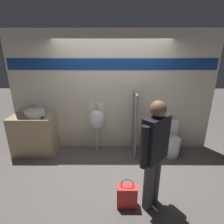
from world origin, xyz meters
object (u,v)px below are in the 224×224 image
Objects in this scene: toilet at (171,141)px; sink_basin at (34,113)px; urinal_near_counter at (97,119)px; shopping_bag at (127,196)px; person_in_vest at (154,152)px; cell_phone at (42,118)px.

sink_basin is at bearing 178.47° from toilet.
shopping_bag is (0.59, -1.63, -0.60)m from urinal_near_counter.
sink_basin is at bearing 102.62° from person_in_vest.
shopping_bag is at bearing -38.53° from sink_basin.
shopping_bag is at bearing -127.00° from toilet.
sink_basin is 0.25× the size of person_in_vest.
person_in_vest is at bearing -117.29° from toilet.
urinal_near_counter is 1.87m from person_in_vest.
person_in_vest is at bearing 4.56° from shopping_bag.
sink_basin is at bearing 141.47° from shopping_bag.
urinal_near_counter is at bearing 109.73° from shopping_bag.
toilet is at bearing 1.61° from cell_phone.
cell_phone is at bearing 141.01° from shopping_bag.
person_in_vest reaches higher than cell_phone.
toilet is at bearing -5.40° from urinal_near_counter.
shopping_bag is (-1.11, -1.47, -0.13)m from toilet.
toilet is 1.85m from shopping_bag.
sink_basin is 0.29m from cell_phone.
person_in_vest is 3.41× the size of shopping_bag.
person_in_vest is at bearing -59.35° from urinal_near_counter.
person_in_vest reaches higher than shopping_bag.
cell_phone is 2.49m from person_in_vest.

